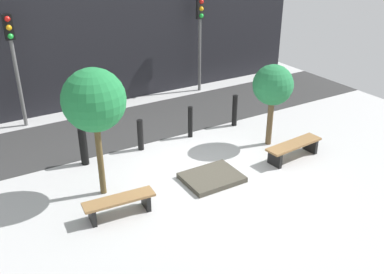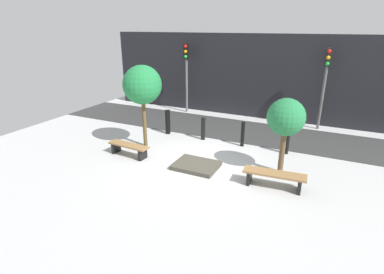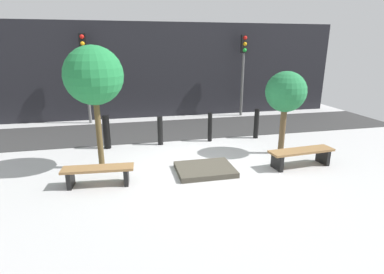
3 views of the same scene
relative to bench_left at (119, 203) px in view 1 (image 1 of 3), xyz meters
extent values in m
plane|color=#B3B3B3|center=(2.65, 0.42, -0.32)|extent=(18.00, 18.00, 0.00)
cube|color=#323232|center=(2.65, 4.51, -0.32)|extent=(18.00, 3.05, 0.01)
cube|color=black|center=(2.65, 7.14, 1.77)|extent=(16.20, 0.50, 4.18)
cube|color=black|center=(-0.64, 0.05, -0.13)|extent=(0.13, 0.42, 0.39)
cube|color=black|center=(0.64, -0.05, -0.13)|extent=(0.13, 0.42, 0.39)
cube|color=olive|center=(0.00, 0.00, 0.10)|extent=(1.66, 0.54, 0.06)
cube|color=black|center=(4.56, -0.06, -0.11)|extent=(0.14, 0.47, 0.42)
cube|color=black|center=(6.02, 0.06, -0.11)|extent=(0.14, 0.47, 0.42)
cube|color=olive|center=(5.29, 0.00, 0.13)|extent=(1.85, 0.61, 0.06)
cube|color=#444036|center=(2.65, 0.20, -0.25)|extent=(1.47, 1.16, 0.14)
cylinder|color=brown|center=(0.00, 1.08, 0.71)|extent=(0.15, 0.15, 2.06)
sphere|color=#227C3F|center=(0.00, 1.08, 2.14)|extent=(1.47, 1.47, 1.47)
cylinder|color=brown|center=(5.29, 1.08, 0.46)|extent=(0.17, 0.17, 1.57)
sphere|color=#257743|center=(5.29, 1.08, 1.57)|extent=(1.18, 1.18, 1.18)
cylinder|color=black|center=(0.08, 2.74, 0.22)|extent=(0.22, 0.22, 1.07)
cylinder|color=black|center=(1.79, 2.74, 0.15)|extent=(0.18, 0.18, 0.95)
cylinder|color=black|center=(3.50, 2.74, 0.18)|extent=(0.15, 0.15, 1.01)
cylinder|color=black|center=(5.21, 2.74, 0.21)|extent=(0.17, 0.17, 1.06)
cylinder|color=slate|center=(-0.78, 6.34, 1.50)|extent=(0.12, 0.12, 3.65)
cube|color=black|center=(-0.78, 6.34, 2.93)|extent=(0.28, 0.16, 0.78)
sphere|color=red|center=(-0.78, 6.23, 3.19)|extent=(0.17, 0.17, 0.17)
sphere|color=orange|center=(-0.78, 6.23, 2.93)|extent=(0.17, 0.17, 0.17)
sphere|color=green|center=(-0.78, 6.23, 2.67)|extent=(0.17, 0.17, 0.17)
cylinder|color=#595959|center=(6.07, 6.34, 1.50)|extent=(0.12, 0.12, 3.64)
cube|color=black|center=(6.07, 6.34, 2.93)|extent=(0.28, 0.16, 0.78)
sphere|color=red|center=(6.07, 6.23, 3.19)|extent=(0.17, 0.17, 0.17)
sphere|color=orange|center=(6.07, 6.23, 2.93)|extent=(0.17, 0.17, 0.17)
sphere|color=green|center=(6.07, 6.23, 2.67)|extent=(0.17, 0.17, 0.17)
camera|label=1|loc=(-2.73, -7.77, 5.57)|focal=40.00mm
camera|label=2|loc=(6.50, -8.17, 4.25)|focal=28.00mm
camera|label=3|loc=(0.72, -6.79, 2.83)|focal=28.00mm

